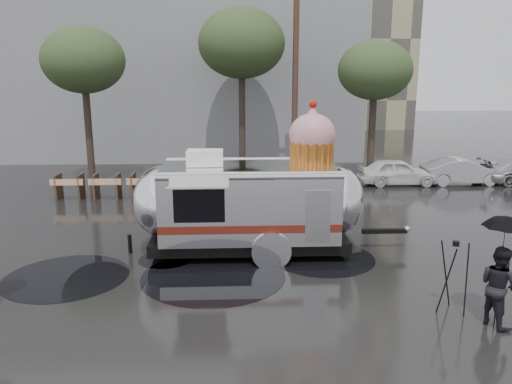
{
  "coord_description": "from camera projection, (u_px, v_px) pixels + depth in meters",
  "views": [
    {
      "loc": [
        -0.35,
        -9.95,
        4.88
      ],
      "look_at": [
        0.21,
        3.47,
        1.73
      ],
      "focal_mm": 35.0,
      "sensor_mm": 36.0,
      "label": 1
    }
  ],
  "objects": [
    {
      "name": "tree_left",
      "position": [
        83.0,
        61.0,
        21.92
      ],
      "size": [
        3.64,
        3.64,
        6.95
      ],
      "color": "#382D26",
      "rests_on": "ground"
    },
    {
      "name": "tripod",
      "position": [
        454.0,
        269.0,
        10.36
      ],
      "size": [
        0.64,
        0.61,
        1.58
      ],
      "rotation": [
        0.0,
        0.0,
        -0.36
      ],
      "color": "black",
      "rests_on": "ground"
    },
    {
      "name": "parked_cars",
      "position": [
        501.0,
        168.0,
        22.79
      ],
      "size": [
        13.2,
        1.9,
        1.5
      ],
      "color": "silver",
      "rests_on": "ground"
    },
    {
      "name": "tree_right",
      "position": [
        375.0,
        71.0,
        22.54
      ],
      "size": [
        3.36,
        3.36,
        6.42
      ],
      "color": "#382D26",
      "rests_on": "ground"
    },
    {
      "name": "tree_mid",
      "position": [
        242.0,
        44.0,
        23.95
      ],
      "size": [
        4.2,
        4.2,
        8.03
      ],
      "color": "#382D26",
      "rests_on": "ground"
    },
    {
      "name": "utility_pole",
      "position": [
        295.0,
        81.0,
        23.47
      ],
      "size": [
        1.6,
        0.28,
        9.0
      ],
      "color": "#473323",
      "rests_on": "ground"
    },
    {
      "name": "ground",
      "position": [
        253.0,
        306.0,
        10.81
      ],
      "size": [
        120.0,
        120.0,
        0.0
      ],
      "primitive_type": "plane",
      "color": "black",
      "rests_on": "ground"
    },
    {
      "name": "person_right",
      "position": [
        498.0,
        286.0,
        9.84
      ],
      "size": [
        0.67,
        0.89,
        1.64
      ],
      "primitive_type": "imported",
      "rotation": [
        0.0,
        0.0,
        1.9
      ],
      "color": "black",
      "rests_on": "ground"
    },
    {
      "name": "barricade_row",
      "position": [
        107.0,
        186.0,
        20.16
      ],
      "size": [
        4.3,
        0.8,
        1.0
      ],
      "color": "#473323",
      "rests_on": "ground"
    },
    {
      "name": "airstream_trailer",
      "position": [
        252.0,
        200.0,
        13.83
      ],
      "size": [
        8.01,
        3.05,
        4.31
      ],
      "rotation": [
        0.0,
        0.0,
        0.01
      ],
      "color": "silver",
      "rests_on": "ground"
    },
    {
      "name": "grey_building",
      "position": [
        178.0,
        50.0,
        32.51
      ],
      "size": [
        22.0,
        12.0,
        13.0
      ],
      "primitive_type": "cube",
      "color": "slate",
      "rests_on": "ground"
    },
    {
      "name": "umbrella_black",
      "position": [
        505.0,
        233.0,
        9.59
      ],
      "size": [
        1.07,
        1.07,
        2.28
      ],
      "color": "black",
      "rests_on": "ground"
    },
    {
      "name": "puddles",
      "position": [
        198.0,
        270.0,
        12.78
      ],
      "size": [
        9.53,
        4.38,
        0.01
      ],
      "color": "black",
      "rests_on": "ground"
    }
  ]
}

